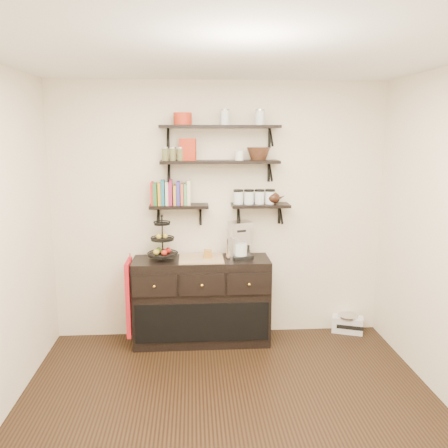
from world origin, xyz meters
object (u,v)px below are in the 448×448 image
fruit_stand (163,245)px  coffee_maker (240,240)px  sideboard (202,300)px  radio (347,324)px

fruit_stand → coffee_maker: (0.79, 0.02, 0.03)m
sideboard → fruit_stand: fruit_stand is taller
coffee_maker → radio: 1.57m
radio → sideboard: bearing=-155.7°
sideboard → fruit_stand: size_ratio=3.15×
fruit_stand → radio: bearing=3.5°
sideboard → radio: sideboard is taller
coffee_maker → sideboard: bearing=163.9°
fruit_stand → radio: (2.00, 0.12, -0.96)m
sideboard → fruit_stand: 0.72m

